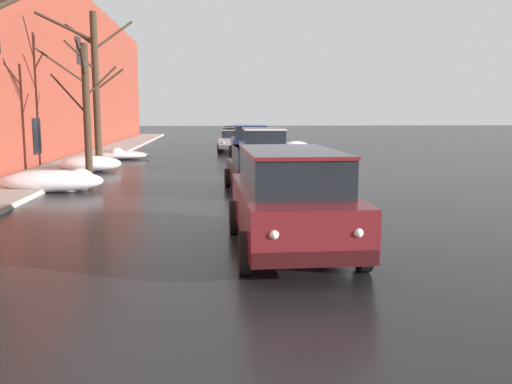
% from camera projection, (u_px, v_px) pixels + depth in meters
% --- Properties ---
extents(left_sidewalk_slab, '(2.42, 80.00, 0.15)m').
position_uv_depth(left_sidewalk_slab, '(40.00, 178.00, 20.26)').
color(left_sidewalk_slab, '#A8A399').
rests_on(left_sidewalk_slab, ground).
extents(snow_bank_near_corner_left, '(2.92, 1.36, 0.66)m').
position_uv_depth(snow_bank_near_corner_left, '(120.00, 155.00, 28.91)').
color(snow_bank_near_corner_left, white).
rests_on(snow_bank_near_corner_left, ground).
extents(snow_bank_along_left_kerb, '(1.70, 1.04, 0.80)m').
position_uv_depth(snow_bank_along_left_kerb, '(294.00, 148.00, 32.18)').
color(snow_bank_along_left_kerb, white).
rests_on(snow_bank_along_left_kerb, ground).
extents(snow_bank_mid_block_left, '(3.17, 1.11, 0.72)m').
position_uv_depth(snow_bank_mid_block_left, '(57.00, 181.00, 17.12)').
color(snow_bank_mid_block_left, white).
rests_on(snow_bank_mid_block_left, ground).
extents(snow_bank_near_corner_right, '(1.87, 1.27, 0.69)m').
position_uv_depth(snow_bank_near_corner_right, '(290.00, 151.00, 31.66)').
color(snow_bank_near_corner_right, white).
rests_on(snow_bank_near_corner_right, ground).
extents(snow_bank_along_right_kerb, '(2.54, 1.37, 0.67)m').
position_uv_depth(snow_bank_along_right_kerb, '(90.00, 164.00, 22.97)').
color(snow_bank_along_right_kerb, white).
rests_on(snow_bank_along_right_kerb, ground).
extents(snow_bank_far_right_pile, '(2.56, 1.29, 0.64)m').
position_uv_depth(snow_bank_far_right_pile, '(316.00, 161.00, 24.39)').
color(snow_bank_far_right_pile, white).
rests_on(snow_bank_far_right_pile, ground).
extents(bare_tree_mid_block, '(2.78, 2.38, 5.14)m').
position_uv_depth(bare_tree_mid_block, '(85.00, 103.00, 21.38)').
color(bare_tree_mid_block, '#382B1E').
rests_on(bare_tree_mid_block, ground).
extents(bare_tree_far_down_block, '(3.92, 1.93, 6.66)m').
position_uv_depth(bare_tree_far_down_block, '(94.00, 84.00, 23.26)').
color(bare_tree_far_down_block, '#382B1E').
rests_on(bare_tree_far_down_block, ground).
extents(suv_maroon_approaching_near_lane, '(2.09, 4.78, 1.82)m').
position_uv_depth(suv_maroon_approaching_near_lane, '(290.00, 196.00, 9.82)').
color(suv_maroon_approaching_near_lane, maroon).
rests_on(suv_maroon_approaching_near_lane, ground).
extents(sedan_black_parked_kerbside_close, '(2.16, 4.16, 1.42)m').
position_uv_depth(sedan_black_parked_kerbside_close, '(259.00, 167.00, 17.26)').
color(sedan_black_parked_kerbside_close, black).
rests_on(sedan_black_parked_kerbside_close, ground).
extents(suv_white_parked_kerbside_mid, '(2.19, 4.34, 1.82)m').
position_uv_depth(suv_white_parked_kerbside_mid, '(263.00, 148.00, 23.03)').
color(suv_white_parked_kerbside_mid, silver).
rests_on(suv_white_parked_kerbside_mid, ground).
extents(suv_darkblue_parked_far_down_block, '(2.08, 4.59, 1.82)m').
position_uv_depth(suv_darkblue_parked_far_down_block, '(249.00, 141.00, 28.60)').
color(suv_darkblue_parked_far_down_block, navy).
rests_on(suv_darkblue_parked_far_down_block, ground).
extents(sedan_silver_queued_behind_truck, '(2.17, 4.28, 1.42)m').
position_uv_depth(sedan_silver_queued_behind_truck, '(234.00, 140.00, 34.66)').
color(sedan_silver_queued_behind_truck, '#B7B7BC').
rests_on(sedan_silver_queued_behind_truck, ground).
extents(sedan_grey_at_far_intersection, '(2.05, 4.14, 1.42)m').
position_uv_depth(sedan_grey_at_far_intersection, '(236.00, 136.00, 40.56)').
color(sedan_grey_at_far_intersection, slate).
rests_on(sedan_grey_at_far_intersection, ground).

